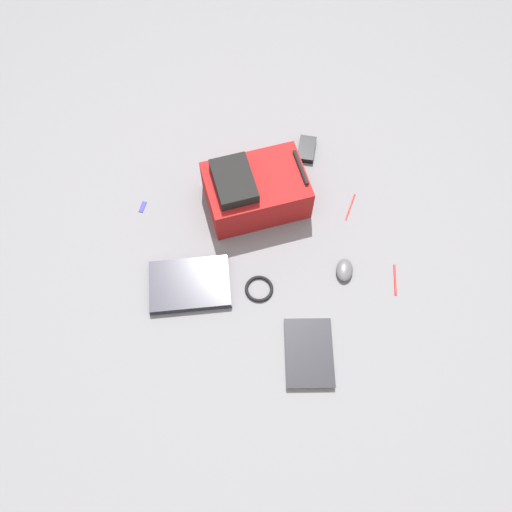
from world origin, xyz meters
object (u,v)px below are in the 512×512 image
object	(u,v)px
book_red	(309,353)
usb_stick	(143,207)
power_brick	(307,149)
pen_black	(350,207)
computer_mouse	(345,270)
laptop	(190,284)
cable_coil	(259,289)
backpack	(255,190)
pen_blue	(395,279)

from	to	relation	value
book_red	usb_stick	distance (m)	0.95
power_brick	pen_black	distance (m)	0.35
computer_mouse	usb_stick	size ratio (longest dim) A/B	1.89
laptop	cable_coil	distance (m)	0.28
cable_coil	computer_mouse	bearing A→B (deg)	7.32
backpack	usb_stick	bearing A→B (deg)	177.83
computer_mouse	usb_stick	distance (m)	0.90
book_red	pen_black	bearing A→B (deg)	66.76
usb_stick	pen_blue	bearing A→B (deg)	-23.30
laptop	cable_coil	world-z (taller)	laptop
pen_blue	usb_stick	bearing A→B (deg)	156.70
backpack	pen_blue	distance (m)	0.68
backpack	laptop	bearing A→B (deg)	-128.64
computer_mouse	cable_coil	world-z (taller)	computer_mouse
computer_mouse	usb_stick	xyz separation A→B (m)	(-0.82, 0.38, -0.01)
book_red	cable_coil	size ratio (longest dim) A/B	2.46
backpack	computer_mouse	world-z (taller)	backpack
cable_coil	pen_blue	bearing A→B (deg)	-0.97
power_brick	usb_stick	world-z (taller)	power_brick
book_red	usb_stick	xyz separation A→B (m)	(-0.63, 0.71, -0.01)
laptop	computer_mouse	xyz separation A→B (m)	(0.63, 0.00, 0.00)
laptop	book_red	distance (m)	0.54
computer_mouse	pen_black	distance (m)	0.31
laptop	pen_black	distance (m)	0.77
computer_mouse	pen_blue	xyz separation A→B (m)	(0.20, -0.05, -0.01)
book_red	usb_stick	bearing A→B (deg)	131.56
computer_mouse	cable_coil	xyz separation A→B (m)	(-0.35, -0.05, -0.01)
book_red	usb_stick	world-z (taller)	book_red
book_red	computer_mouse	xyz separation A→B (m)	(0.19, 0.32, 0.00)
usb_stick	laptop	bearing A→B (deg)	-63.80
book_red	pen_black	distance (m)	0.68
power_brick	book_red	bearing A→B (deg)	-97.17
laptop	pen_black	bearing A→B (deg)	23.27
backpack	power_brick	size ratio (longest dim) A/B	3.43
book_red	backpack	bearing A→B (deg)	101.66
book_red	pen_blue	world-z (taller)	book_red
book_red	cable_coil	bearing A→B (deg)	120.13
cable_coil	power_brick	distance (m)	0.72
computer_mouse	pen_blue	size ratio (longest dim) A/B	0.75
book_red	power_brick	bearing A→B (deg)	82.83
pen_black	usb_stick	distance (m)	0.90
cable_coil	power_brick	xyz separation A→B (m)	(0.28, 0.66, 0.01)
backpack	pen_blue	world-z (taller)	backpack
laptop	power_brick	distance (m)	0.83
backpack	cable_coil	bearing A→B (deg)	-92.74
pen_blue	backpack	bearing A→B (deg)	141.73
laptop	backpack	bearing A→B (deg)	51.36
backpack	laptop	world-z (taller)	backpack
book_red	pen_blue	bearing A→B (deg)	34.70
computer_mouse	pen_blue	bearing A→B (deg)	178.23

